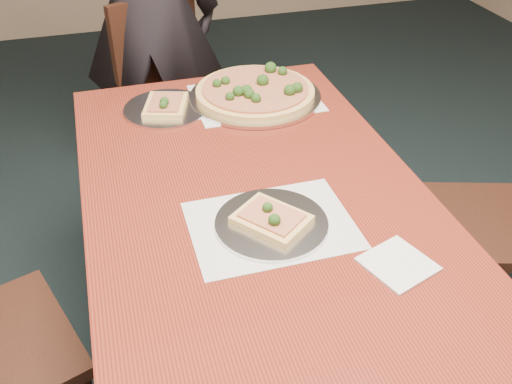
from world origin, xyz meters
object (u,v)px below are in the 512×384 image
object	(u,v)px
dining_table	(256,219)
chair_far	(174,92)
slice_plate_near	(271,221)
slice_plate_far	(166,107)
diner	(147,9)
pizza_pan	(256,92)

from	to	relation	value
dining_table	chair_far	distance (m)	1.15
slice_plate_near	slice_plate_far	bearing A→B (deg)	102.89
diner	slice_plate_near	distance (m)	1.41
chair_far	pizza_pan	distance (m)	0.70
dining_table	pizza_pan	size ratio (longest dim) A/B	3.33
pizza_pan	slice_plate_far	size ratio (longest dim) A/B	1.61
diner	slice_plate_near	world-z (taller)	diner
dining_table	diner	xyz separation A→B (m)	(-0.11, 1.25, 0.20)
diner	dining_table	bearing A→B (deg)	106.42
pizza_pan	slice_plate_near	xyz separation A→B (m)	(-0.16, -0.67, -0.01)
dining_table	diner	bearing A→B (deg)	95.14
diner	pizza_pan	bearing A→B (deg)	121.41
diner	slice_plate_far	xyz separation A→B (m)	(-0.04, -0.73, -0.09)
dining_table	pizza_pan	bearing A→B (deg)	73.89
diner	slice_plate_far	bearing A→B (deg)	97.78
diner	slice_plate_far	size ratio (longest dim) A/B	6.12
diner	slice_plate_near	xyz separation A→B (m)	(0.11, -1.40, -0.09)
slice_plate_far	dining_table	bearing A→B (deg)	-73.44
dining_table	slice_plate_far	xyz separation A→B (m)	(-0.16, 0.53, 0.10)
pizza_pan	chair_far	bearing A→B (deg)	108.14
pizza_pan	slice_plate_far	xyz separation A→B (m)	(-0.31, -0.00, -0.01)
dining_table	chair_far	world-z (taller)	chair_far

